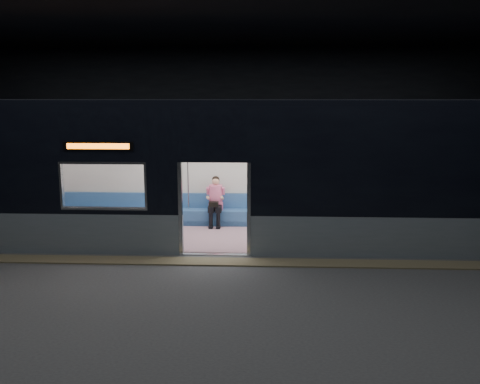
{
  "coord_description": "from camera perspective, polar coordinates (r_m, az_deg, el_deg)",
  "views": [
    {
      "loc": [
        1.03,
        -9.59,
        3.42
      ],
      "look_at": [
        0.49,
        2.3,
        1.18
      ],
      "focal_mm": 38.0,
      "sensor_mm": 36.0,
      "label": 1
    }
  ],
  "objects": [
    {
      "name": "station_envelope",
      "position": [
        9.65,
        -3.63,
        12.09
      ],
      "size": [
        24.0,
        14.0,
        5.0
      ],
      "color": "black",
      "rests_on": "station_floor"
    },
    {
      "name": "transit_map",
      "position": [
        13.91,
        14.93,
        2.16
      ],
      "size": [
        0.92,
        0.03,
        0.6
      ],
      "primitive_type": "cube",
      "color": "white",
      "rests_on": "metro_car"
    },
    {
      "name": "handbag",
      "position": [
        13.28,
        -2.97,
        -1.34
      ],
      "size": [
        0.28,
        0.25,
        0.12
      ],
      "primitive_type": "cube",
      "rotation": [
        0.0,
        0.0,
        0.18
      ],
      "color": "black",
      "rests_on": "passenger"
    },
    {
      "name": "passenger",
      "position": [
        13.46,
        -2.76,
        -0.68
      ],
      "size": [
        0.37,
        0.64,
        1.31
      ],
      "rotation": [
        0.0,
        0.0,
        -0.01
      ],
      "color": "black",
      "rests_on": "metro_car"
    },
    {
      "name": "station_floor",
      "position": [
        10.24,
        -3.38,
        -8.9
      ],
      "size": [
        24.0,
        14.0,
        0.01
      ],
      "primitive_type": "cube",
      "color": "#47494C",
      "rests_on": "ground"
    },
    {
      "name": "tactile_strip",
      "position": [
        10.75,
        -3.08,
        -7.82
      ],
      "size": [
        22.8,
        0.5,
        0.03
      ],
      "primitive_type": "cube",
      "color": "#8C7F59",
      "rests_on": "station_floor"
    },
    {
      "name": "metro_car",
      "position": [
        12.28,
        -2.26,
        3.29
      ],
      "size": [
        18.0,
        3.04,
        3.35
      ],
      "color": "#8894A3",
      "rests_on": "station_floor"
    }
  ]
}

